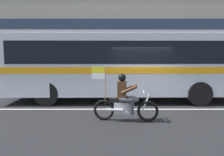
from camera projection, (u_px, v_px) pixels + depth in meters
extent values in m
plane|color=black|center=(141.00, 106.00, 9.59)|extent=(60.00, 60.00, 0.00)
cube|color=gray|center=(131.00, 87.00, 14.66)|extent=(28.00, 3.80, 0.15)
cube|color=silver|center=(143.00, 109.00, 8.99)|extent=(26.60, 0.14, 0.01)
cube|color=gray|center=(129.00, 5.00, 16.38)|extent=(28.00, 0.80, 11.62)
cube|color=#233347|center=(129.00, 29.00, 16.11)|extent=(25.76, 0.10, 1.40)
cube|color=silver|center=(126.00, 64.00, 10.61)|extent=(11.19, 2.72, 2.70)
cube|color=black|center=(126.00, 53.00, 10.56)|extent=(10.30, 2.75, 0.96)
cube|color=orange|center=(126.00, 69.00, 10.63)|extent=(10.97, 2.75, 0.28)
cube|color=#ADB1BA|center=(126.00, 34.00, 10.47)|extent=(10.97, 2.59, 0.16)
cylinder|color=black|center=(47.00, 94.00, 9.56)|extent=(1.04, 0.30, 1.04)
cylinder|color=black|center=(199.00, 94.00, 9.56)|extent=(1.04, 0.30, 1.04)
torus|color=black|center=(148.00, 111.00, 7.30)|extent=(0.70, 0.17, 0.69)
torus|color=black|center=(104.00, 110.00, 7.47)|extent=(0.70, 0.17, 0.69)
cube|color=silver|center=(124.00, 107.00, 7.38)|extent=(0.67, 0.35, 0.36)
ellipsoid|color=#59565B|center=(132.00, 99.00, 7.32)|extent=(0.51, 0.33, 0.24)
cube|color=black|center=(118.00, 100.00, 7.38)|extent=(0.59, 0.32, 0.12)
cylinder|color=silver|center=(146.00, 102.00, 7.27)|extent=(0.28, 0.09, 0.58)
cylinder|color=silver|center=(144.00, 92.00, 7.25)|extent=(0.12, 0.64, 0.04)
cylinder|color=silver|center=(114.00, 110.00, 7.26)|extent=(0.56, 0.15, 0.09)
cube|color=#4C2D19|center=(122.00, 90.00, 7.33)|extent=(0.32, 0.39, 0.56)
sphere|color=black|center=(122.00, 78.00, 7.29)|extent=(0.26, 0.26, 0.26)
cylinder|color=#38383D|center=(126.00, 98.00, 7.52)|extent=(0.43, 0.20, 0.15)
cylinder|color=#38383D|center=(132.00, 105.00, 7.52)|extent=(0.13, 0.13, 0.46)
cylinder|color=#38383D|center=(126.00, 100.00, 7.16)|extent=(0.43, 0.20, 0.15)
cylinder|color=#38383D|center=(131.00, 108.00, 7.17)|extent=(0.13, 0.13, 0.46)
cylinder|color=#4C2D19|center=(130.00, 88.00, 7.49)|extent=(0.53, 0.17, 0.32)
cylinder|color=#4C2D19|center=(129.00, 90.00, 7.10)|extent=(0.53, 0.17, 0.32)
cylinder|color=olive|center=(105.00, 86.00, 7.38)|extent=(0.02, 0.02, 1.25)
cube|color=yellow|center=(98.00, 70.00, 7.36)|extent=(0.44, 0.07, 0.20)
cube|color=white|center=(98.00, 76.00, 7.38)|extent=(0.44, 0.07, 0.20)
cylinder|color=red|center=(121.00, 83.00, 13.83)|extent=(0.22, 0.22, 0.58)
sphere|color=red|center=(121.00, 78.00, 13.79)|extent=(0.20, 0.20, 0.20)
cylinder|color=red|center=(121.00, 83.00, 13.69)|extent=(0.09, 0.10, 0.09)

